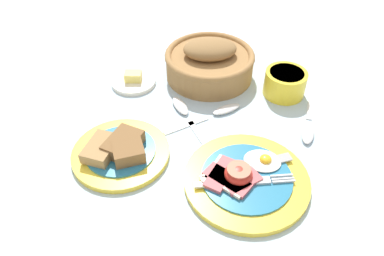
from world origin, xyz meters
name	(u,v)px	position (x,y,z in m)	size (l,w,h in m)	color
ground_plane	(202,175)	(0.00, 0.00, 0.00)	(3.00, 3.00, 0.00)	#A3BCD1
breakfast_plate	(245,177)	(0.08, 0.00, 0.01)	(0.24, 0.24, 0.04)	yellow
bread_plate	(120,151)	(-0.17, 0.01, 0.01)	(0.20, 0.20, 0.04)	yellow
sugar_cup	(285,82)	(0.14, 0.29, 0.03)	(0.10, 0.10, 0.06)	yellow
bread_basket	(210,62)	(-0.05, 0.33, 0.04)	(0.22, 0.22, 0.10)	olive
butter_dish	(134,81)	(-0.23, 0.26, 0.01)	(0.11, 0.11, 0.03)	silver
teaspoon_by_saucer	(216,113)	(0.00, 0.18, 0.01)	(0.16, 0.14, 0.01)	silver
teaspoon_near_cup	(308,125)	(0.20, 0.18, 0.01)	(0.03, 0.19, 0.01)	silver
teaspoon_stray	(185,113)	(-0.07, 0.16, 0.01)	(0.13, 0.17, 0.01)	silver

